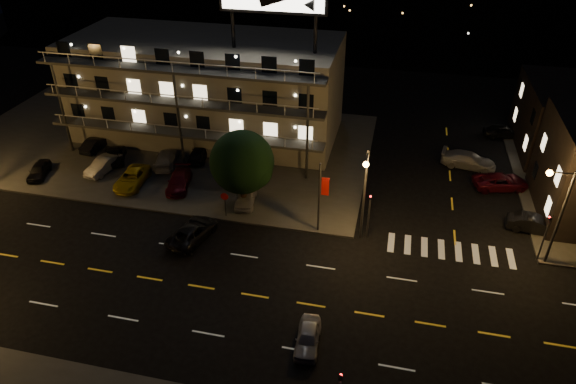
% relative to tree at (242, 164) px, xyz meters
% --- Properties ---
extents(ground, '(140.00, 140.00, 0.00)m').
position_rel_tree_xyz_m(ground, '(1.98, -10.46, -4.37)').
color(ground, black).
rests_on(ground, ground).
extents(curb_nw, '(44.00, 24.00, 0.15)m').
position_rel_tree_xyz_m(curb_nw, '(-12.02, 9.54, -4.30)').
color(curb_nw, '#393937').
rests_on(curb_nw, ground).
extents(motel, '(28.00, 13.80, 18.10)m').
position_rel_tree_xyz_m(motel, '(-7.96, 13.43, 0.97)').
color(motel, gray).
rests_on(motel, ground).
extents(streetlight_nc, '(0.44, 1.92, 8.00)m').
position_rel_tree_xyz_m(streetlight_nc, '(10.48, -2.52, 0.59)').
color(streetlight_nc, '#2D2D30').
rests_on(streetlight_nc, ground).
extents(streetlight_ne, '(1.92, 0.44, 8.00)m').
position_rel_tree_xyz_m(streetlight_ne, '(24.12, -2.16, 0.59)').
color(streetlight_ne, '#2D2D30').
rests_on(streetlight_ne, ground).
extents(signal_nw, '(0.20, 0.27, 4.60)m').
position_rel_tree_xyz_m(signal_nw, '(10.98, -1.96, -1.80)').
color(signal_nw, '#2D2D30').
rests_on(signal_nw, ground).
extents(signal_ne, '(0.27, 0.20, 4.60)m').
position_rel_tree_xyz_m(signal_ne, '(23.98, -1.96, -1.80)').
color(signal_ne, '#2D2D30').
rests_on(signal_ne, ground).
extents(banner_north, '(0.83, 0.16, 6.40)m').
position_rel_tree_xyz_m(banner_north, '(7.07, -2.06, -0.94)').
color(banner_north, '#2D2D30').
rests_on(banner_north, ground).
extents(stop_sign, '(0.91, 0.11, 2.61)m').
position_rel_tree_xyz_m(stop_sign, '(-1.02, -1.89, -2.66)').
color(stop_sign, '#2D2D30').
rests_on(stop_sign, ground).
extents(tree, '(5.64, 5.43, 7.10)m').
position_rel_tree_xyz_m(tree, '(0.00, 0.00, 0.00)').
color(tree, black).
rests_on(tree, curb_nw).
extents(lot_car_0, '(2.44, 3.92, 1.24)m').
position_rel_tree_xyz_m(lot_car_0, '(-20.65, 0.51, -3.60)').
color(lot_car_0, black).
rests_on(lot_car_0, curb_nw).
extents(lot_car_1, '(2.24, 4.42, 1.39)m').
position_rel_tree_xyz_m(lot_car_1, '(-15.05, 2.70, -3.53)').
color(lot_car_1, '#9C9CA2').
rests_on(lot_car_1, curb_nw).
extents(lot_car_2, '(2.53, 4.93, 1.33)m').
position_rel_tree_xyz_m(lot_car_2, '(-11.19, 1.06, -3.55)').
color(lot_car_2, gold).
rests_on(lot_car_2, curb_nw).
extents(lot_car_3, '(2.74, 4.85, 1.33)m').
position_rel_tree_xyz_m(lot_car_3, '(-6.73, 1.62, -3.56)').
color(lot_car_3, '#500B16').
rests_on(lot_car_3, curb_nw).
extents(lot_car_4, '(2.19, 4.25, 1.39)m').
position_rel_tree_xyz_m(lot_car_4, '(0.06, 0.50, -3.53)').
color(lot_car_4, '#9C9CA2').
rests_on(lot_car_4, curb_nw).
extents(lot_car_5, '(1.65, 4.06, 1.31)m').
position_rel_tree_xyz_m(lot_car_5, '(-18.20, 6.69, -3.56)').
color(lot_car_5, black).
rests_on(lot_car_5, curb_nw).
extents(lot_car_6, '(3.76, 4.99, 1.26)m').
position_rel_tree_xyz_m(lot_car_6, '(-15.13, 4.88, -3.59)').
color(lot_car_6, black).
rests_on(lot_car_6, curb_nw).
extents(lot_car_7, '(3.00, 4.96, 1.34)m').
position_rel_tree_xyz_m(lot_car_7, '(-9.65, 5.22, -3.55)').
color(lot_car_7, '#9C9CA2').
rests_on(lot_car_7, curb_nw).
extents(lot_car_8, '(2.04, 4.15, 1.36)m').
position_rel_tree_xyz_m(lot_car_8, '(-6.85, 6.99, -3.54)').
color(lot_car_8, black).
rests_on(lot_car_8, curb_nw).
extents(lot_car_9, '(2.14, 4.53, 1.43)m').
position_rel_tree_xyz_m(lot_car_9, '(-0.72, 5.41, -3.50)').
color(lot_car_9, '#500B16').
rests_on(lot_car_9, curb_nw).
extents(side_car_0, '(4.39, 1.97, 1.40)m').
position_rel_tree_xyz_m(side_car_0, '(24.25, 1.86, -3.67)').
color(side_car_0, black).
rests_on(side_car_0, ground).
extents(side_car_1, '(5.40, 3.46, 1.38)m').
position_rel_tree_xyz_m(side_car_1, '(22.38, 8.26, -3.68)').
color(side_car_1, '#500B16').
rests_on(side_car_1, ground).
extents(side_car_2, '(5.57, 2.99, 1.53)m').
position_rel_tree_xyz_m(side_car_2, '(19.73, 11.71, -3.60)').
color(side_car_2, '#9C9CA2').
rests_on(side_car_2, ground).
extents(side_car_3, '(4.23, 2.04, 1.39)m').
position_rel_tree_xyz_m(side_car_3, '(23.85, 19.48, -3.67)').
color(side_car_3, black).
rests_on(side_car_3, ground).
extents(road_car_east, '(1.66, 3.69, 1.23)m').
position_rel_tree_xyz_m(road_car_east, '(8.41, -13.86, -3.75)').
color(road_car_east, '#9C9CA2').
rests_on(road_car_east, ground).
extents(road_car_west, '(3.39, 5.36, 1.38)m').
position_rel_tree_xyz_m(road_car_west, '(-2.66, -5.29, -3.68)').
color(road_car_west, black).
rests_on(road_car_west, ground).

